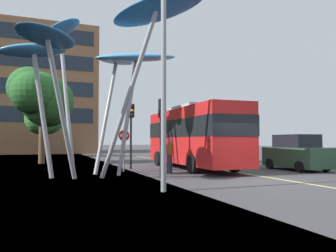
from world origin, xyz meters
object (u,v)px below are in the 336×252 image
at_px(traffic_light_kerb_near, 162,121).
at_px(car_parked_far, 231,148).
at_px(car_parked_mid, 297,153).
at_px(street_lamp, 174,52).
at_px(red_bus, 193,134).
at_px(pedestrian, 169,156).
at_px(leaf_sculpture, 100,52).
at_px(car_side_street, 191,148).
at_px(no_entry_sign, 124,144).
at_px(traffic_light_kerb_far, 131,122).

bearing_deg(traffic_light_kerb_near, car_parked_far, 44.58).
bearing_deg(car_parked_mid, street_lamp, -153.36).
relative_size(red_bus, car_parked_far, 2.55).
xyz_separation_m(car_parked_mid, pedestrian, (-7.43, 0.98, -0.08)).
height_order(leaf_sculpture, pedestrian, leaf_sculpture).
relative_size(car_parked_mid, street_lamp, 0.53).
bearing_deg(street_lamp, car_side_street, 63.44).
xyz_separation_m(car_parked_mid, street_lamp, (-9.52, -4.77, 3.74)).
distance_m(traffic_light_kerb_near, street_lamp, 3.94).
height_order(car_parked_far, no_entry_sign, car_parked_far).
bearing_deg(no_entry_sign, traffic_light_kerb_near, -80.95).
bearing_deg(car_parked_mid, car_side_street, 90.63).
height_order(street_lamp, no_entry_sign, street_lamp).
bearing_deg(leaf_sculpture, traffic_light_kerb_near, -43.77).
bearing_deg(car_parked_far, traffic_light_kerb_near, -135.42).
bearing_deg(car_parked_mid, red_bus, 150.31).
bearing_deg(no_entry_sign, leaf_sculpture, -130.50).
bearing_deg(car_parked_mid, pedestrian, 172.46).
height_order(traffic_light_kerb_far, no_entry_sign, traffic_light_kerb_far).
bearing_deg(car_side_street, red_bus, -114.41).
distance_m(leaf_sculpture, car_side_street, 17.90).
bearing_deg(red_bus, leaf_sculpture, -159.19).
bearing_deg(no_entry_sign, car_parked_far, 25.90).
bearing_deg(car_parked_far, pedestrian, -140.41).
xyz_separation_m(red_bus, car_parked_far, (5.41, 4.40, -1.00)).
xyz_separation_m(red_bus, traffic_light_kerb_near, (-3.63, -4.51, 0.46)).
bearing_deg(street_lamp, no_entry_sign, 89.45).
distance_m(car_side_street, pedestrian, 14.87).
bearing_deg(car_side_street, street_lamp, -116.56).
height_order(traffic_light_kerb_near, no_entry_sign, traffic_light_kerb_near).
height_order(car_side_street, pedestrian, car_side_street).
xyz_separation_m(red_bus, no_entry_sign, (-4.29, -0.31, -0.55)).
bearing_deg(car_side_street, pedestrian, -119.28).
bearing_deg(no_entry_sign, car_side_street, 50.64).
relative_size(leaf_sculpture, no_entry_sign, 4.39).
height_order(traffic_light_kerb_near, car_side_street, traffic_light_kerb_near).
distance_m(traffic_light_kerb_near, car_parked_far, 12.77).
distance_m(traffic_light_kerb_near, no_entry_sign, 4.37).
bearing_deg(traffic_light_kerb_far, pedestrian, -66.54).
height_order(leaf_sculpture, car_parked_mid, leaf_sculpture).
xyz_separation_m(red_bus, leaf_sculpture, (-5.96, -2.27, 3.82)).
relative_size(traffic_light_kerb_far, pedestrian, 2.23).
bearing_deg(car_parked_mid, traffic_light_kerb_near, -169.87).
bearing_deg(street_lamp, red_bus, 60.50).
relative_size(red_bus, traffic_light_kerb_near, 2.90).
xyz_separation_m(red_bus, car_side_street, (5.00, 11.02, -1.06)).
distance_m(red_bus, car_side_street, 12.14).
bearing_deg(red_bus, no_entry_sign, -175.85).
bearing_deg(red_bus, car_side_street, 65.59).
bearing_deg(car_parked_mid, traffic_light_kerb_far, 155.77).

